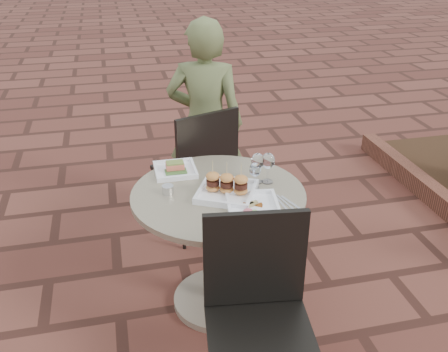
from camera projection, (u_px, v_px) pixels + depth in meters
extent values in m
plane|color=brown|center=(263.00, 295.00, 2.95)|extent=(60.00, 60.00, 0.00)
cylinder|color=gray|center=(219.00, 299.00, 2.89)|extent=(0.52, 0.52, 0.04)
cylinder|color=gray|center=(219.00, 252.00, 2.74)|extent=(0.08, 0.08, 0.70)
cylinder|color=tan|center=(218.00, 195.00, 2.57)|extent=(0.90, 0.90, 0.03)
cube|color=black|center=(193.00, 171.00, 3.39)|extent=(0.56, 0.56, 0.03)
cube|color=black|center=(208.00, 148.00, 3.13)|extent=(0.42, 0.17, 0.46)
cylinder|color=black|center=(204.00, 183.00, 3.73)|extent=(0.02, 0.02, 0.44)
cylinder|color=black|center=(158.00, 197.00, 3.55)|extent=(0.02, 0.02, 0.44)
cylinder|color=black|center=(232.00, 205.00, 3.45)|extent=(0.02, 0.02, 0.44)
cylinder|color=black|center=(183.00, 221.00, 3.27)|extent=(0.02, 0.02, 0.44)
cube|color=black|center=(261.00, 337.00, 2.05)|extent=(0.49, 0.49, 0.03)
cube|color=black|center=(255.00, 259.00, 2.11)|extent=(0.44, 0.09, 0.46)
cylinder|color=black|center=(212.00, 347.00, 2.31)|extent=(0.02, 0.02, 0.44)
cylinder|color=black|center=(292.00, 341.00, 2.34)|extent=(0.02, 0.02, 0.44)
imported|color=#576135|center=(205.00, 124.00, 3.43)|extent=(0.61, 0.49, 1.45)
cube|color=white|center=(175.00, 171.00, 2.77)|extent=(0.23, 0.23, 0.01)
cube|color=#F27155|center=(175.00, 166.00, 2.75)|extent=(0.10, 0.06, 0.03)
cube|color=olive|center=(175.00, 163.00, 2.74)|extent=(0.09, 0.06, 0.01)
cube|color=white|center=(227.00, 193.00, 2.54)|extent=(0.38, 0.38, 0.01)
cube|color=white|center=(252.00, 206.00, 2.43)|extent=(0.28, 0.28, 0.01)
ellipsoid|color=#C75261|center=(248.00, 211.00, 2.36)|extent=(0.05, 0.04, 0.02)
cylinder|color=white|center=(255.00, 187.00, 2.60)|extent=(0.05, 0.05, 0.00)
cylinder|color=white|center=(255.00, 182.00, 2.59)|extent=(0.01, 0.01, 0.06)
ellipsoid|color=white|center=(255.00, 170.00, 2.56)|extent=(0.06, 0.06, 0.08)
cylinder|color=white|center=(255.00, 170.00, 2.56)|extent=(0.05, 0.05, 0.03)
cylinder|color=white|center=(257.00, 182.00, 2.66)|extent=(0.06, 0.06, 0.00)
cylinder|color=white|center=(257.00, 175.00, 2.64)|extent=(0.01, 0.01, 0.07)
ellipsoid|color=white|center=(258.00, 161.00, 2.61)|extent=(0.07, 0.07, 0.09)
cylinder|color=white|center=(267.00, 181.00, 2.66)|extent=(0.06, 0.06, 0.00)
cylinder|color=white|center=(267.00, 175.00, 2.64)|extent=(0.01, 0.01, 0.07)
ellipsoid|color=white|center=(268.00, 161.00, 2.61)|extent=(0.07, 0.07, 0.09)
cylinder|color=silver|center=(168.00, 190.00, 2.54)|extent=(0.07, 0.07, 0.04)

